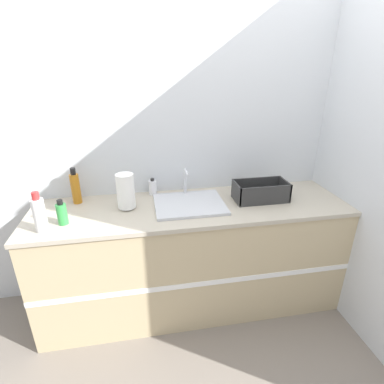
# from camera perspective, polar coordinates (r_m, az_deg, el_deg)

# --- Properties ---
(ground_plane) EXTENTS (12.00, 12.00, 0.00)m
(ground_plane) POSITION_cam_1_polar(r_m,az_deg,el_deg) (2.49, 1.50, -24.70)
(ground_plane) COLOR slate
(wall_back) EXTENTS (4.69, 0.06, 2.60)m
(wall_back) POSITION_cam_1_polar(r_m,az_deg,el_deg) (2.38, -1.44, 9.97)
(wall_back) COLOR silver
(wall_back) RESTS_ON ground_plane
(wall_right) EXTENTS (0.06, 2.63, 2.60)m
(wall_right) POSITION_cam_1_polar(r_m,az_deg,el_deg) (2.53, 27.49, 8.20)
(wall_right) COLOR silver
(wall_right) RESTS_ON ground_plane
(counter_cabinet) EXTENTS (2.31, 0.65, 0.89)m
(counter_cabinet) POSITION_cam_1_polar(r_m,az_deg,el_deg) (2.42, 0.07, -12.08)
(counter_cabinet) COLOR tan
(counter_cabinet) RESTS_ON ground_plane
(sink) EXTENTS (0.50, 0.42, 0.22)m
(sink) POSITION_cam_1_polar(r_m,az_deg,el_deg) (2.20, -0.53, -2.09)
(sink) COLOR silver
(sink) RESTS_ON counter_cabinet
(paper_towel_roll) EXTENTS (0.13, 0.13, 0.26)m
(paper_towel_roll) POSITION_cam_1_polar(r_m,az_deg,el_deg) (2.15, -12.52, 0.12)
(paper_towel_roll) COLOR #4C4C51
(paper_towel_roll) RESTS_ON counter_cabinet
(dish_rack) EXTENTS (0.40, 0.20, 0.15)m
(dish_rack) POSITION_cam_1_polar(r_m,az_deg,el_deg) (2.32, 12.90, -0.21)
(dish_rack) COLOR #2D2D2D
(dish_rack) RESTS_ON counter_cabinet
(bottle_amber) EXTENTS (0.07, 0.07, 0.27)m
(bottle_amber) POSITION_cam_1_polar(r_m,az_deg,el_deg) (2.35, -21.30, 0.77)
(bottle_amber) COLOR #B26B19
(bottle_amber) RESTS_ON counter_cabinet
(bottle_white_spray) EXTENTS (0.08, 0.08, 0.26)m
(bottle_white_spray) POSITION_cam_1_polar(r_m,az_deg,el_deg) (2.04, -27.06, -3.78)
(bottle_white_spray) COLOR white
(bottle_white_spray) RESTS_ON counter_cabinet
(bottle_green) EXTENTS (0.06, 0.06, 0.17)m
(bottle_green) POSITION_cam_1_polar(r_m,az_deg,el_deg) (2.09, -23.53, -3.76)
(bottle_green) COLOR #2D8C3D
(bottle_green) RESTS_ON counter_cabinet
(soap_dispenser) EXTENTS (0.06, 0.06, 0.13)m
(soap_dispenser) POSITION_cam_1_polar(r_m,az_deg,el_deg) (2.38, -7.49, 0.90)
(soap_dispenser) COLOR silver
(soap_dispenser) RESTS_ON counter_cabinet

